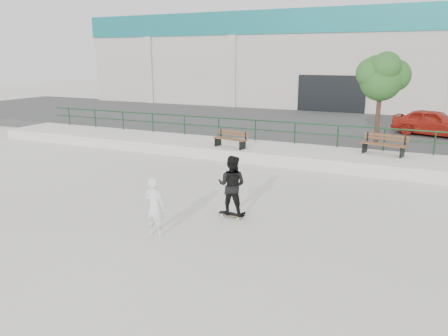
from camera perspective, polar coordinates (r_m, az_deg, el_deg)
The scene contains 12 objects.
ground at distance 12.08m, azimuth -10.03°, elevation -7.84°, with size 120.00×120.00×0.00m, color #B6B1A6.
ledge at distance 20.18m, azimuth 5.41°, elevation 2.07°, with size 30.00×3.00×0.50m, color beige.
parking_strip at distance 28.22m, azimuth 11.22°, elevation 5.37°, with size 60.00×14.00×0.50m, color #3D3D3D.
railing at distance 21.21m, azimuth 6.65°, elevation 5.37°, with size 28.00×0.06×1.03m.
commercial_building at distance 41.63m, azimuth 16.29°, elevation 13.86°, with size 44.20×16.33×8.00m.
bench_left at distance 19.88m, azimuth 0.89°, elevation 3.79°, with size 1.72×0.81×0.77m.
bench_right at distance 19.57m, azimuth 20.17°, elevation 2.89°, with size 1.95×0.92×0.86m.
tree at distance 21.59m, azimuth 19.95°, elevation 11.30°, with size 2.39×2.13×4.25m.
red_car at distance 25.30m, azimuth 25.68°, elevation 5.36°, with size 1.62×4.03×1.37m, color #AA2014.
skateboard at distance 12.74m, azimuth 1.00°, elevation -6.07°, with size 0.79×0.25×0.09m.
standing_skater at distance 12.46m, azimuth 1.02°, elevation -2.25°, with size 0.84×0.65×1.73m, color black.
seated_skater at distance 11.35m, azimuth -9.06°, elevation -4.99°, with size 0.58×0.38×1.58m, color white.
Camera 1 is at (6.51, -9.12, 4.51)m, focal length 35.00 mm.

